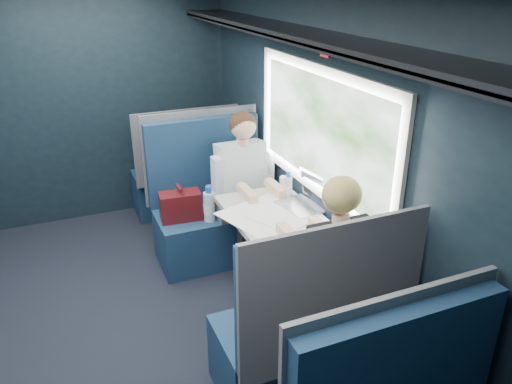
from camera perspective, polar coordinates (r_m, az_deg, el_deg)
name	(u,v)px	position (r m, az deg, el deg)	size (l,w,h in m)	color
ground	(138,336)	(3.74, -13.32, -15.75)	(2.80, 4.20, 0.01)	black
room_shell	(118,133)	(3.04, -15.52, 6.50)	(3.00, 4.40, 2.40)	black
table	(273,225)	(3.61, 1.94, -3.83)	(0.62, 1.00, 0.74)	#54565E
seat_bay_near	(211,211)	(4.38, -5.19, -2.20)	(1.04, 0.62, 1.26)	#0E223E
seat_bay_far	(307,334)	(3.03, 5.79, -15.81)	(1.04, 0.62, 1.26)	#0E223E
seat_row_front	(184,176)	(5.20, -8.22, 1.86)	(1.04, 0.51, 1.16)	#0E223E
man	(246,182)	(4.19, -1.19, 1.11)	(0.53, 0.56, 1.32)	black
woman	(332,264)	(3.07, 8.70, -8.17)	(0.53, 0.56, 1.32)	black
papers	(279,221)	(3.49, 2.61, -3.35)	(0.55, 0.79, 0.01)	white
laptop	(308,197)	(3.71, 5.92, -0.62)	(0.31, 0.38, 0.26)	silver
bottle_small	(288,186)	(3.83, 3.70, 0.65)	(0.06, 0.06, 0.21)	silver
cup	(284,182)	(4.03, 3.20, 1.15)	(0.07, 0.07, 0.09)	white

